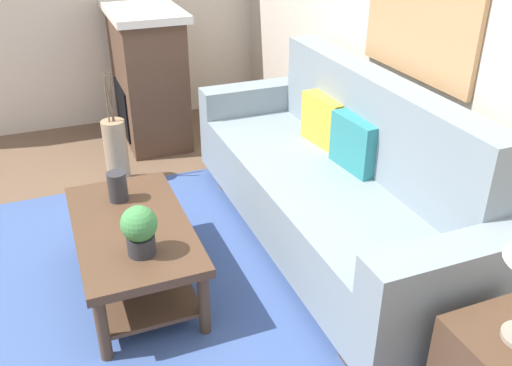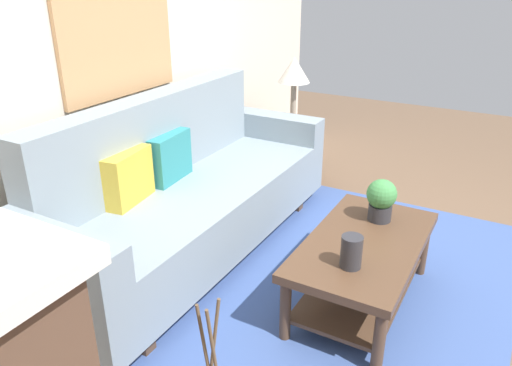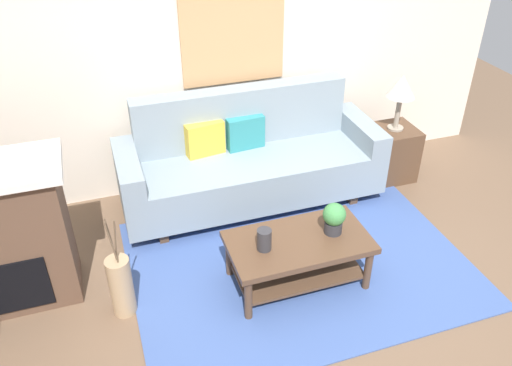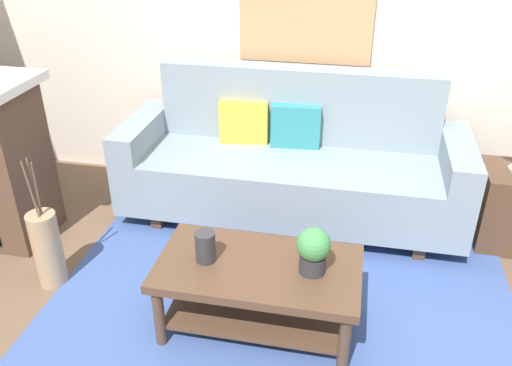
{
  "view_description": "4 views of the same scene",
  "coord_description": "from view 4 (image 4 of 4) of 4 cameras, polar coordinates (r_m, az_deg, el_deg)",
  "views": [
    {
      "loc": [
        2.5,
        0.01,
        2.04
      ],
      "look_at": [
        -0.22,
        1.09,
        0.47
      ],
      "focal_mm": 38.97,
      "sensor_mm": 36.0,
      "label": 1
    },
    {
      "loc": [
        -2.5,
        -0.33,
        1.85
      ],
      "look_at": [
        0.01,
        1.07,
        0.58
      ],
      "focal_mm": 34.68,
      "sensor_mm": 36.0,
      "label": 2
    },
    {
      "loc": [
        -1.41,
        -2.54,
        2.99
      ],
      "look_at": [
        -0.27,
        0.82,
        0.68
      ],
      "focal_mm": 36.72,
      "sensor_mm": 36.0,
      "label": 3
    },
    {
      "loc": [
        0.35,
        -1.93,
        2.18
      ],
      "look_at": [
        -0.24,
        0.96,
        0.57
      ],
      "focal_mm": 37.22,
      "sensor_mm": 36.0,
      "label": 4
    }
  ],
  "objects": [
    {
      "name": "tabletop_vase",
      "position": [
        2.88,
        -5.46,
        -6.82
      ],
      "size": [
        0.11,
        0.11,
        0.17
      ],
      "primitive_type": "cylinder",
      "color": "#2D2D33",
      "rests_on": "coffee_table"
    },
    {
      "name": "floor_vase_branch_c",
      "position": [
        3.32,
        -23.1,
        -0.66
      ],
      "size": [
        0.05,
        0.02,
        0.36
      ],
      "primitive_type": "cylinder",
      "rotation": [
        -0.03,
        -0.11,
        0.0
      ],
      "color": "brown",
      "rests_on": "floor_vase"
    },
    {
      "name": "couch",
      "position": [
        3.92,
        3.91,
        2.11
      ],
      "size": [
        2.47,
        0.84,
        1.08
      ],
      "color": "gray",
      "rests_on": "ground_plane"
    },
    {
      "name": "area_rug",
      "position": [
        3.28,
        2.62,
        -12.91
      ],
      "size": [
        2.76,
        2.03,
        0.01
      ],
      "primitive_type": "cube",
      "color": "#3D5693",
      "rests_on": "ground_plane"
    },
    {
      "name": "potted_plant_tabletop",
      "position": [
        2.77,
        6.17,
        -7.1
      ],
      "size": [
        0.18,
        0.18,
        0.26
      ],
      "color": "#2D2D33",
      "rests_on": "coffee_table"
    },
    {
      "name": "framed_painting",
      "position": [
        4.03,
        5.43,
        18.53
      ],
      "size": [
        0.98,
        0.03,
        0.84
      ],
      "primitive_type": "cube",
      "color": "tan"
    },
    {
      "name": "throw_pillow_mustard",
      "position": [
        3.99,
        -1.33,
        6.6
      ],
      "size": [
        0.37,
        0.17,
        0.32
      ],
      "primitive_type": "cube",
      "rotation": [
        0.0,
        0.0,
        0.15
      ],
      "color": "gold",
      "rests_on": "couch"
    },
    {
      "name": "wall_back",
      "position": [
        4.11,
        6.83,
        16.85
      ],
      "size": [
        5.5,
        0.1,
        2.7
      ],
      "primitive_type": "cube",
      "color": "beige",
      "rests_on": "ground_plane"
    },
    {
      "name": "coffee_table",
      "position": [
        2.95,
        0.26,
        -10.54
      ],
      "size": [
        1.1,
        0.6,
        0.43
      ],
      "color": "#513826",
      "rests_on": "ground_plane"
    },
    {
      "name": "floor_vase",
      "position": [
        3.54,
        -21.49,
        -6.62
      ],
      "size": [
        0.18,
        0.18,
        0.5
      ],
      "primitive_type": "cylinder",
      "color": "tan",
      "rests_on": "ground_plane"
    },
    {
      "name": "side_table",
      "position": [
        4.06,
        25.66,
        -2.35
      ],
      "size": [
        0.44,
        0.44,
        0.56
      ],
      "primitive_type": "cube",
      "color": "#513826",
      "rests_on": "ground_plane"
    },
    {
      "name": "floor_vase_branch_b",
      "position": [
        3.34,
        -22.79,
        -0.37
      ],
      "size": [
        0.04,
        0.04,
        0.36
      ],
      "primitive_type": "cylinder",
      "rotation": [
        -0.06,
        -0.08,
        0.0
      ],
      "color": "brown",
      "rests_on": "floor_vase"
    },
    {
      "name": "floor_vase_branch_a",
      "position": [
        3.32,
        -22.51,
        -0.56
      ],
      "size": [
        0.04,
        0.04,
        0.36
      ],
      "primitive_type": "cylinder",
      "rotation": [
        0.09,
        0.09,
        0.0
      ],
      "color": "brown",
      "rests_on": "floor_vase"
    },
    {
      "name": "throw_pillow_teal",
      "position": [
        3.93,
        4.29,
        6.15
      ],
      "size": [
        0.37,
        0.15,
        0.32
      ],
      "primitive_type": "cube",
      "rotation": [
        0.0,
        0.0,
        0.09
      ],
      "color": "teal",
      "rests_on": "couch"
    }
  ]
}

